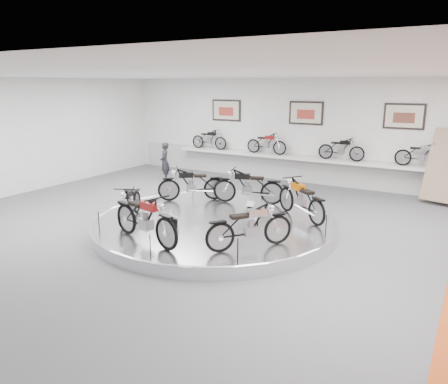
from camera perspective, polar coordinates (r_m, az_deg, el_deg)
The scene contains 22 objects.
floor at distance 11.43m, azimuth -2.03°, elevation -5.32°, with size 16.00×16.00×0.00m, color #575759.
ceiling at distance 10.80m, azimuth -2.22°, elevation 15.15°, with size 16.00×16.00×0.00m, color white.
wall_back at distance 17.21m, azimuth 10.60°, elevation 7.79°, with size 16.00×16.00×0.00m, color white.
wall_left at distance 16.63m, azimuth -26.24°, elevation 6.40°, with size 14.00×14.00×0.00m, color white.
dado_band at distance 17.40m, azimuth 10.37°, elevation 3.03°, with size 15.68×0.04×1.10m, color #BCBCBA.
display_platform at distance 11.62m, azimuth -1.24°, elevation -4.21°, with size 6.40×6.40×0.30m, color silver.
platform_rim at distance 11.59m, azimuth -1.25°, elevation -3.64°, with size 6.40×6.40×0.10m, color #B2B2BA.
shelf at distance 17.06m, azimuth 10.11°, elevation 4.37°, with size 11.00×0.55×0.10m, color silver.
poster_left at distance 18.59m, azimuth 0.30°, elevation 10.62°, with size 1.35×0.06×0.88m, color beige.
poster_center at distance 17.11m, azimuth 10.66°, elevation 10.11°, with size 1.35×0.06×0.88m, color beige.
poster_right at distance 16.26m, azimuth 22.47°, elevation 9.12°, with size 1.35×0.06×0.88m, color beige.
shelf_bike_a at distance 18.85m, azimuth -1.96°, elevation 6.74°, with size 1.22×0.42×0.73m, color black, non-canonical shape.
shelf_bike_b at distance 17.56m, azimuth 5.55°, elevation 6.16°, with size 1.22×0.42×0.73m, color maroon, non-canonical shape.
shelf_bike_c at distance 16.54m, azimuth 15.05°, elevation 5.27°, with size 1.22×0.42×0.73m, color black, non-canonical shape.
shelf_bike_d at distance 16.06m, azimuth 24.37°, elevation 4.26°, with size 1.22×0.42×0.73m, color #A9A9AE, non-canonical shape.
bike_a at distance 11.67m, azimuth 10.02°, elevation -0.90°, with size 1.78×0.63×1.05m, color #A84E00, non-canonical shape.
bike_b at distance 12.94m, azimuth 3.17°, elevation 0.77°, with size 1.79×0.63×1.06m, color black, non-canonical shape.
bike_c at distance 13.30m, azimuth -4.24°, elevation 1.06°, with size 1.75×0.62×1.03m, color black, non-canonical shape.
bike_d at distance 11.61m, azimuth -12.21°, elevation -1.36°, with size 1.60×0.56×0.94m, color black, non-canonical shape.
bike_e at distance 9.91m, azimuth -10.26°, elevation -3.36°, with size 1.90×0.67×1.12m, color maroon, non-canonical shape.
bike_f at distance 9.40m, azimuth 3.37°, elevation -4.45°, with size 1.72×0.61×1.01m, color #A9A9AE, non-canonical shape.
visitor at distance 17.50m, azimuth -7.74°, elevation 3.93°, with size 0.56×0.37×1.54m, color black.
Camera 1 is at (5.80, -9.10, 3.76)m, focal length 35.00 mm.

